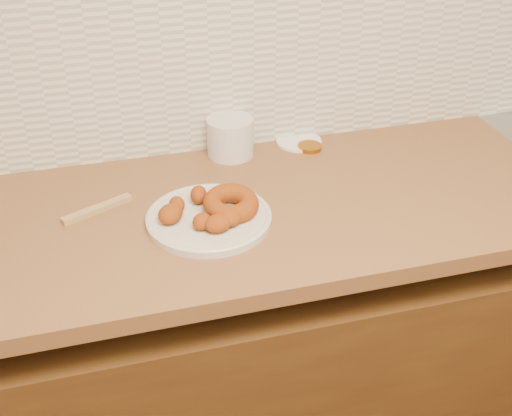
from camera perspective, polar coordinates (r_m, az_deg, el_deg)
The scene contains 10 objects.
base_cabinet at distance 1.84m, azimuth 7.46°, elevation -12.09°, with size 3.60×0.60×0.77m, color #533414.
butcher_block at distance 1.43m, azimuth -15.96°, elevation -2.53°, with size 2.30×0.62×0.04m, color brown.
backsplash at distance 1.66m, azimuth 5.58°, elevation 15.88°, with size 3.60×0.02×0.60m, color silver.
donut_plate at distance 1.39m, azimuth -4.20°, elevation -0.93°, with size 0.27×0.27×0.02m, color beige.
ring_donut at distance 1.39m, azimuth -2.26°, elevation 0.42°, with size 0.12×0.12×0.04m, color #933D04.
fried_dough_chunks at distance 1.36m, azimuth -4.91°, elevation -0.48°, with size 0.19×0.18×0.04m.
plastic_tub at distance 1.64m, azimuth -2.30°, elevation 6.33°, with size 0.12×0.12×0.10m, color silver.
tub_lid at distance 1.72m, azimuth 3.83°, elevation 5.93°, with size 0.12×0.12×0.01m, color white.
brass_jar_lid at distance 1.69m, azimuth 4.80°, elevation 5.43°, with size 0.06×0.06×0.01m, color #A76B15.
wooden_utensil at distance 1.46m, azimuth -13.92°, elevation -0.09°, with size 0.17×0.02×0.01m, color #A68553.
Camera 1 is at (-0.57, 0.50, 1.68)m, focal length 45.00 mm.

